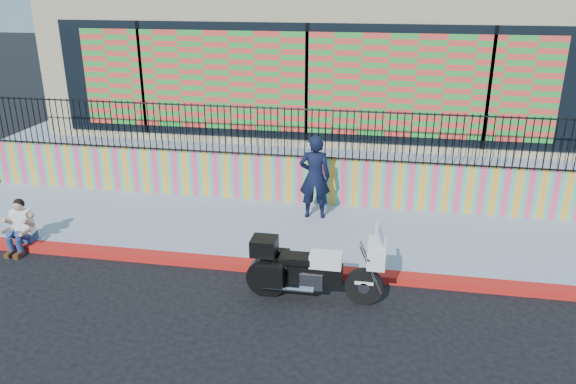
# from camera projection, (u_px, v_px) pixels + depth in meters

# --- Properties ---
(ground) EXTENTS (90.00, 90.00, 0.00)m
(ground) POSITION_uv_depth(u_px,v_px,m) (273.00, 271.00, 10.67)
(ground) COLOR black
(ground) RESTS_ON ground
(red_curb) EXTENTS (16.00, 0.30, 0.15)m
(red_curb) POSITION_uv_depth(u_px,v_px,m) (273.00, 267.00, 10.64)
(red_curb) COLOR #B5270C
(red_curb) RESTS_ON ground
(sidewalk) EXTENTS (16.00, 3.00, 0.15)m
(sidewalk) POSITION_uv_depth(u_px,v_px,m) (288.00, 231.00, 12.16)
(sidewalk) COLOR gray
(sidewalk) RESTS_ON ground
(mural_wall) EXTENTS (16.00, 0.20, 1.10)m
(mural_wall) POSITION_uv_depth(u_px,v_px,m) (300.00, 180.00, 13.41)
(mural_wall) COLOR #FA4171
(mural_wall) RESTS_ON sidewalk
(metal_fence) EXTENTS (15.80, 0.04, 1.20)m
(metal_fence) POSITION_uv_depth(u_px,v_px,m) (301.00, 133.00, 13.00)
(metal_fence) COLOR black
(metal_fence) RESTS_ON mural_wall
(elevated_platform) EXTENTS (16.00, 10.00, 1.25)m
(elevated_platform) POSITION_uv_depth(u_px,v_px,m) (325.00, 130.00, 18.12)
(elevated_platform) COLOR gray
(elevated_platform) RESTS_ON ground
(storefront_building) EXTENTS (14.00, 8.06, 4.00)m
(storefront_building) POSITION_uv_depth(u_px,v_px,m) (326.00, 48.00, 16.99)
(storefront_building) COLOR tan
(storefront_building) RESTS_ON elevated_platform
(police_motorcycle) EXTENTS (2.32, 0.77, 1.44)m
(police_motorcycle) POSITION_uv_depth(u_px,v_px,m) (313.00, 267.00, 9.54)
(police_motorcycle) COLOR black
(police_motorcycle) RESTS_ON ground
(police_officer) EXTENTS (0.74, 0.53, 1.90)m
(police_officer) POSITION_uv_depth(u_px,v_px,m) (315.00, 177.00, 12.39)
(police_officer) COLOR black
(police_officer) RESTS_ON sidewalk
(seated_man) EXTENTS (0.54, 0.71, 1.06)m
(seated_man) POSITION_uv_depth(u_px,v_px,m) (19.00, 231.00, 11.28)
(seated_man) COLOR navy
(seated_man) RESTS_ON ground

